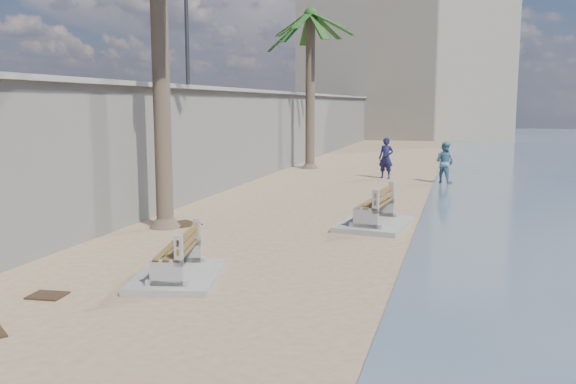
{
  "coord_description": "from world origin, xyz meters",
  "views": [
    {
      "loc": [
        3.01,
        -5.26,
        3.05
      ],
      "look_at": [
        -0.5,
        7.0,
        1.2
      ],
      "focal_mm": 38.0,
      "sensor_mm": 36.0,
      "label": 1
    }
  ],
  "objects_px": {
    "bench_near": "(177,258)",
    "palm_back": "(311,17)",
    "person_a": "(386,155)",
    "person_b": "(445,160)",
    "bench_far": "(375,210)"
  },
  "relations": [
    {
      "from": "bench_near",
      "to": "palm_back",
      "type": "bearing_deg",
      "value": 96.78
    },
    {
      "from": "person_a",
      "to": "person_b",
      "type": "height_order",
      "value": "person_a"
    },
    {
      "from": "bench_far",
      "to": "person_a",
      "type": "distance_m",
      "value": 10.08
    },
    {
      "from": "palm_back",
      "to": "person_b",
      "type": "height_order",
      "value": "palm_back"
    },
    {
      "from": "bench_near",
      "to": "palm_back",
      "type": "distance_m",
      "value": 19.82
    },
    {
      "from": "bench_far",
      "to": "person_a",
      "type": "height_order",
      "value": "person_a"
    },
    {
      "from": "bench_far",
      "to": "bench_near",
      "type": "bearing_deg",
      "value": -115.73
    },
    {
      "from": "person_a",
      "to": "person_b",
      "type": "relative_size",
      "value": 1.09
    },
    {
      "from": "person_a",
      "to": "palm_back",
      "type": "bearing_deg",
      "value": 156.19
    },
    {
      "from": "bench_near",
      "to": "bench_far",
      "type": "xyz_separation_m",
      "value": [
        2.68,
        5.57,
        0.04
      ]
    },
    {
      "from": "person_a",
      "to": "person_b",
      "type": "xyz_separation_m",
      "value": [
        2.35,
        -0.72,
        -0.08
      ]
    },
    {
      "from": "bench_near",
      "to": "bench_far",
      "type": "relative_size",
      "value": 0.95
    },
    {
      "from": "palm_back",
      "to": "person_a",
      "type": "bearing_deg",
      "value": -36.9
    },
    {
      "from": "bench_far",
      "to": "person_b",
      "type": "relative_size",
      "value": 1.39
    },
    {
      "from": "bench_near",
      "to": "person_b",
      "type": "xyz_separation_m",
      "value": [
        4.1,
        14.86,
        0.51
      ]
    }
  ]
}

